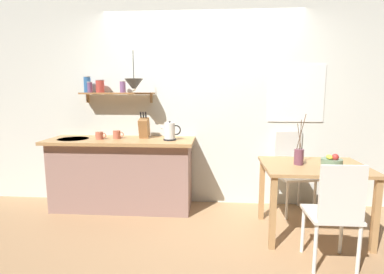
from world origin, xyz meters
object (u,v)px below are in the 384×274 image
(electric_kettle, at_px, (170,132))
(dining_table, at_px, (314,176))
(twig_vase, at_px, (299,156))
(pendant_lamp, at_px, (134,85))
(fruit_bowl, at_px, (332,161))
(knife_block, at_px, (144,128))
(coffee_mug_spare, at_px, (117,135))
(dining_chair_far, at_px, (291,168))
(dining_chair_near, at_px, (335,210))
(coffee_mug_by_sink, at_px, (100,136))

(electric_kettle, bearing_deg, dining_table, -17.56)
(twig_vase, bearing_deg, pendant_lamp, 164.51)
(electric_kettle, xyz_separation_m, pendant_lamp, (-0.44, 0.02, 0.56))
(pendant_lamp, bearing_deg, fruit_bowl, -13.50)
(fruit_bowl, bearing_deg, twig_vase, 178.20)
(knife_block, relative_size, coffee_mug_spare, 2.46)
(dining_chair_far, height_order, electric_kettle, electric_kettle)
(dining_table, bearing_deg, coffee_mug_spare, 166.05)
(twig_vase, bearing_deg, fruit_bowl, -1.80)
(electric_kettle, height_order, knife_block, knife_block)
(dining_chair_far, distance_m, fruit_bowl, 0.74)
(knife_block, distance_m, pendant_lamp, 0.55)
(twig_vase, bearing_deg, knife_block, 160.43)
(dining_table, relative_size, knife_block, 3.08)
(twig_vase, xyz_separation_m, electric_kettle, (-1.41, 0.49, 0.17))
(dining_chair_far, relative_size, knife_block, 2.95)
(coffee_mug_spare, bearing_deg, electric_kettle, -5.25)
(dining_chair_far, height_order, knife_block, knife_block)
(dining_chair_far, relative_size, fruit_bowl, 4.72)
(dining_chair_far, xyz_separation_m, coffee_mug_spare, (-2.19, -0.10, 0.41))
(dining_chair_far, bearing_deg, fruit_bowl, -70.76)
(dining_chair_near, xyz_separation_m, coffee_mug_by_sink, (-2.43, 1.12, 0.44))
(dining_chair_near, distance_m, dining_chair_far, 1.29)
(coffee_mug_by_sink, bearing_deg, electric_kettle, 0.34)
(dining_table, xyz_separation_m, coffee_mug_spare, (-2.25, 0.56, 0.32))
(coffee_mug_spare, bearing_deg, fruit_bowl, -13.05)
(dining_table, bearing_deg, knife_block, 161.72)
(knife_block, bearing_deg, electric_kettle, -21.43)
(dining_table, distance_m, pendant_lamp, 2.27)
(coffee_mug_spare, bearing_deg, dining_chair_near, -28.01)
(fruit_bowl, bearing_deg, coffee_mug_spare, 166.95)
(twig_vase, xyz_separation_m, coffee_mug_spare, (-2.09, 0.55, 0.12))
(dining_table, bearing_deg, coffee_mug_by_sink, 168.66)
(pendant_lamp, bearing_deg, coffee_mug_by_sink, -176.32)
(dining_table, distance_m, knife_block, 2.06)
(dining_chair_far, bearing_deg, twig_vase, -98.52)
(knife_block, xyz_separation_m, coffee_mug_by_sink, (-0.53, -0.14, -0.09))
(dining_chair_near, relative_size, coffee_mug_spare, 6.81)
(knife_block, height_order, coffee_mug_spare, knife_block)
(dining_chair_near, xyz_separation_m, dining_chair_far, (-0.04, 1.29, 0.03))
(twig_vase, bearing_deg, coffee_mug_spare, 165.25)
(dining_chair_near, distance_m, fruit_bowl, 0.71)
(dining_chair_near, relative_size, fruit_bowl, 4.43)
(dining_chair_near, relative_size, coffee_mug_by_sink, 6.94)
(dining_chair_far, distance_m, coffee_mug_spare, 2.23)
(dining_chair_far, relative_size, pendant_lamp, 2.09)
(electric_kettle, bearing_deg, twig_vase, -19.10)
(coffee_mug_spare, distance_m, pendant_lamp, 0.66)
(coffee_mug_spare, bearing_deg, twig_vase, -14.75)
(dining_chair_near, distance_m, knife_block, 2.34)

